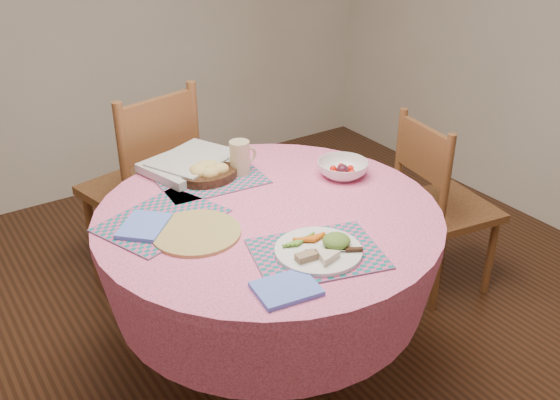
{
  "coord_description": "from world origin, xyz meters",
  "views": [
    {
      "loc": [
        -1.04,
        -1.64,
        1.82
      ],
      "look_at": [
        0.05,
        0.0,
        0.78
      ],
      "focal_mm": 40.0,
      "sensor_mm": 36.0,
      "label": 1
    }
  ],
  "objects_px": {
    "fruit_bowl": "(343,169)",
    "dinner_plate": "(321,249)",
    "chair_back": "(147,184)",
    "wicker_trivet": "(196,233)",
    "dining_table": "(269,257)",
    "chair_right": "(439,202)",
    "latte_mug": "(240,157)",
    "bread_bowl": "(208,172)"
  },
  "relations": [
    {
      "from": "dining_table",
      "to": "dinner_plate",
      "type": "bearing_deg",
      "value": -92.52
    },
    {
      "from": "dining_table",
      "to": "chair_back",
      "type": "height_order",
      "value": "chair_back"
    },
    {
      "from": "chair_right",
      "to": "bread_bowl",
      "type": "height_order",
      "value": "chair_right"
    },
    {
      "from": "dinner_plate",
      "to": "latte_mug",
      "type": "relative_size",
      "value": 2.08
    },
    {
      "from": "latte_mug",
      "to": "wicker_trivet",
      "type": "bearing_deg",
      "value": -138.45
    },
    {
      "from": "dining_table",
      "to": "chair_right",
      "type": "xyz_separation_m",
      "value": [
        0.99,
        0.07,
        -0.1
      ]
    },
    {
      "from": "dining_table",
      "to": "wicker_trivet",
      "type": "relative_size",
      "value": 4.13
    },
    {
      "from": "dining_table",
      "to": "dinner_plate",
      "type": "xyz_separation_m",
      "value": [
        -0.01,
        -0.33,
        0.22
      ]
    },
    {
      "from": "bread_bowl",
      "to": "latte_mug",
      "type": "height_order",
      "value": "latte_mug"
    },
    {
      "from": "fruit_bowl",
      "to": "chair_right",
      "type": "bearing_deg",
      "value": -0.63
    },
    {
      "from": "wicker_trivet",
      "to": "dinner_plate",
      "type": "height_order",
      "value": "dinner_plate"
    },
    {
      "from": "wicker_trivet",
      "to": "latte_mug",
      "type": "xyz_separation_m",
      "value": [
        0.36,
        0.32,
        0.07
      ]
    },
    {
      "from": "dining_table",
      "to": "chair_back",
      "type": "distance_m",
      "value": 0.89
    },
    {
      "from": "chair_right",
      "to": "latte_mug",
      "type": "bearing_deg",
      "value": 83.35
    },
    {
      "from": "dining_table",
      "to": "fruit_bowl",
      "type": "relative_size",
      "value": 5.01
    },
    {
      "from": "chair_right",
      "to": "fruit_bowl",
      "type": "height_order",
      "value": "chair_right"
    },
    {
      "from": "fruit_bowl",
      "to": "dinner_plate",
      "type": "bearing_deg",
      "value": -135.39
    },
    {
      "from": "dining_table",
      "to": "fruit_bowl",
      "type": "height_order",
      "value": "fruit_bowl"
    },
    {
      "from": "latte_mug",
      "to": "fruit_bowl",
      "type": "xyz_separation_m",
      "value": [
        0.32,
        -0.24,
        -0.04
      ]
    },
    {
      "from": "chair_right",
      "to": "wicker_trivet",
      "type": "distance_m",
      "value": 1.31
    },
    {
      "from": "wicker_trivet",
      "to": "bread_bowl",
      "type": "xyz_separation_m",
      "value": [
        0.23,
        0.34,
        0.03
      ]
    },
    {
      "from": "dinner_plate",
      "to": "fruit_bowl",
      "type": "relative_size",
      "value": 1.12
    },
    {
      "from": "wicker_trivet",
      "to": "fruit_bowl",
      "type": "relative_size",
      "value": 1.21
    },
    {
      "from": "dining_table",
      "to": "bread_bowl",
      "type": "distance_m",
      "value": 0.41
    },
    {
      "from": "wicker_trivet",
      "to": "bread_bowl",
      "type": "height_order",
      "value": "bread_bowl"
    },
    {
      "from": "dining_table",
      "to": "chair_right",
      "type": "height_order",
      "value": "chair_right"
    },
    {
      "from": "fruit_bowl",
      "to": "dining_table",
      "type": "bearing_deg",
      "value": -168.85
    },
    {
      "from": "chair_right",
      "to": "dining_table",
      "type": "bearing_deg",
      "value": 102.75
    },
    {
      "from": "dining_table",
      "to": "wicker_trivet",
      "type": "distance_m",
      "value": 0.35
    },
    {
      "from": "chair_back",
      "to": "bread_bowl",
      "type": "relative_size",
      "value": 4.37
    },
    {
      "from": "wicker_trivet",
      "to": "fruit_bowl",
      "type": "height_order",
      "value": "fruit_bowl"
    },
    {
      "from": "dinner_plate",
      "to": "chair_right",
      "type": "bearing_deg",
      "value": 21.9
    },
    {
      "from": "chair_back",
      "to": "wicker_trivet",
      "type": "relative_size",
      "value": 3.35
    },
    {
      "from": "latte_mug",
      "to": "bread_bowl",
      "type": "bearing_deg",
      "value": 172.92
    },
    {
      "from": "chair_right",
      "to": "dinner_plate",
      "type": "relative_size",
      "value": 3.17
    },
    {
      "from": "dinner_plate",
      "to": "bread_bowl",
      "type": "distance_m",
      "value": 0.67
    },
    {
      "from": "chair_right",
      "to": "bread_bowl",
      "type": "distance_m",
      "value": 1.13
    },
    {
      "from": "chair_back",
      "to": "bread_bowl",
      "type": "height_order",
      "value": "chair_back"
    },
    {
      "from": "chair_back",
      "to": "dining_table",
      "type": "bearing_deg",
      "value": 84.4
    },
    {
      "from": "dining_table",
      "to": "latte_mug",
      "type": "distance_m",
      "value": 0.42
    },
    {
      "from": "dinner_plate",
      "to": "latte_mug",
      "type": "height_order",
      "value": "latte_mug"
    },
    {
      "from": "chair_back",
      "to": "bread_bowl",
      "type": "bearing_deg",
      "value": 82.52
    }
  ]
}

